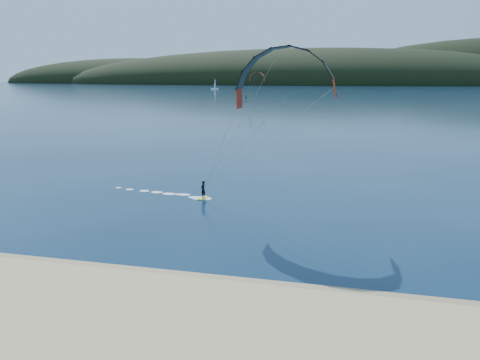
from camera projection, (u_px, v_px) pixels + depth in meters
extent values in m
plane|color=#071D38|center=(100.00, 315.00, 22.75)|extent=(1800.00, 1800.00, 0.00)
cube|color=#907353|center=(139.00, 277.00, 27.02)|extent=(220.00, 2.50, 0.10)
ellipsoid|color=black|center=(309.00, 84.00, 717.31)|extent=(840.00, 280.00, 110.00)
ellipsoid|color=black|center=(134.00, 83.00, 847.73)|extent=(520.00, 220.00, 90.00)
cube|color=#C6CB17|center=(203.00, 198.00, 44.51)|extent=(0.78, 1.46, 0.08)
imported|color=black|center=(203.00, 189.00, 44.31)|extent=(0.55, 0.71, 1.72)
cylinder|color=gray|center=(242.00, 146.00, 40.61)|extent=(0.02, 0.02, 12.30)
cube|color=#C6CB17|center=(246.00, 100.00, 231.76)|extent=(1.47, 1.51, 0.09)
imported|color=black|center=(246.00, 98.00, 231.54)|extent=(1.20, 1.20, 1.96)
cylinder|color=gray|center=(252.00, 89.00, 227.75)|extent=(0.02, 0.02, 11.19)
cube|color=white|center=(215.00, 89.00, 425.97)|extent=(7.01, 2.48, 1.22)
cylinder|color=white|center=(215.00, 84.00, 424.91)|extent=(0.17, 0.17, 9.55)
cube|color=white|center=(215.00, 84.00, 426.05)|extent=(0.12, 2.26, 6.94)
cube|color=white|center=(214.00, 86.00, 423.97)|extent=(0.11, 1.74, 4.34)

